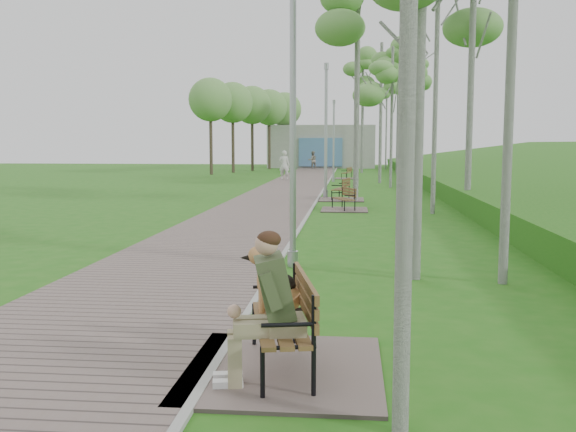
# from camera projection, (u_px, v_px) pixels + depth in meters

# --- Properties ---
(ground) EXTENTS (120.00, 120.00, 0.00)m
(ground) POSITION_uv_depth(u_px,v_px,m) (270.00, 277.00, 11.13)
(ground) COLOR #226515
(ground) RESTS_ON ground
(walkway) EXTENTS (3.50, 67.00, 0.04)m
(walkway) POSITION_uv_depth(u_px,v_px,m) (290.00, 189.00, 32.56)
(walkway) COLOR #74635E
(walkway) RESTS_ON ground
(kerb) EXTENTS (0.10, 67.00, 0.05)m
(kerb) POSITION_uv_depth(u_px,v_px,m) (324.00, 189.00, 32.38)
(kerb) COLOR #999993
(kerb) RESTS_ON ground
(building_north) EXTENTS (10.00, 5.20, 4.00)m
(building_north) POSITION_uv_depth(u_px,v_px,m) (322.00, 147.00, 61.45)
(building_north) COLOR #9E9E99
(building_north) RESTS_ON ground
(bench_main) EXTENTS (1.98, 2.21, 1.73)m
(bench_main) POSITION_uv_depth(u_px,v_px,m) (274.00, 326.00, 6.46)
(bench_main) COLOR #74635E
(bench_main) RESTS_ON ground
(bench_second) EXTENTS (1.59, 1.77, 0.98)m
(bench_second) POSITION_uv_depth(u_px,v_px,m) (343.00, 205.00, 22.25)
(bench_second) COLOR #74635E
(bench_second) RESTS_ON ground
(bench_third) EXTENTS (1.81, 2.01, 1.11)m
(bench_third) POSITION_uv_depth(u_px,v_px,m) (341.00, 195.00, 26.25)
(bench_third) COLOR #74635E
(bench_third) RESTS_ON ground
(bench_far) EXTENTS (1.53, 1.70, 0.94)m
(bench_far) POSITION_uv_depth(u_px,v_px,m) (347.00, 176.00, 42.01)
(bench_far) COLOR #74635E
(bench_far) RESTS_ON ground
(lamp_post_near) EXTENTS (0.20, 0.20, 5.18)m
(lamp_post_near) POSITION_uv_depth(u_px,v_px,m) (293.00, 138.00, 11.82)
(lamp_post_near) COLOR #A0A2A8
(lamp_post_near) RESTS_ON ground
(lamp_post_second) EXTENTS (0.22, 0.22, 5.65)m
(lamp_post_second) POSITION_uv_depth(u_px,v_px,m) (326.00, 136.00, 27.07)
(lamp_post_second) COLOR #A0A2A8
(lamp_post_second) RESTS_ON ground
(lamp_post_third) EXTENTS (0.19, 0.19, 4.88)m
(lamp_post_third) POSITION_uv_depth(u_px,v_px,m) (334.00, 144.00, 38.33)
(lamp_post_third) COLOR #A0A2A8
(lamp_post_third) RESTS_ON ground
(pedestrian_near) EXTENTS (0.68, 0.45, 1.87)m
(pedestrian_near) POSITION_uv_depth(u_px,v_px,m) (284.00, 165.00, 40.77)
(pedestrian_near) COLOR silver
(pedestrian_near) RESTS_ON ground
(pedestrian_far) EXTENTS (0.95, 0.84, 1.62)m
(pedestrian_far) POSITION_uv_depth(u_px,v_px,m) (313.00, 160.00, 56.94)
(pedestrian_far) COLOR gray
(pedestrian_far) RESTS_ON ground
(birch_mid_c) EXTENTS (2.43, 2.43, 7.54)m
(birch_mid_c) POSITION_uv_depth(u_px,v_px,m) (392.00, 73.00, 32.91)
(birch_mid_c) COLOR silver
(birch_mid_c) RESTS_ON ground
(birch_far_a) EXTENTS (2.43, 2.43, 7.86)m
(birch_far_a) POSITION_uv_depth(u_px,v_px,m) (410.00, 69.00, 33.29)
(birch_far_a) COLOR silver
(birch_far_a) RESTS_ON ground
(birch_far_b) EXTENTS (2.75, 2.75, 8.37)m
(birch_far_b) POSITION_uv_depth(u_px,v_px,m) (381.00, 69.00, 36.74)
(birch_far_b) COLOR silver
(birch_far_b) RESTS_ON ground
(birch_far_c) EXTENTS (2.86, 2.86, 9.67)m
(birch_far_c) POSITION_uv_depth(u_px,v_px,m) (399.00, 73.00, 48.39)
(birch_far_c) COLOR silver
(birch_far_c) RESTS_ON ground
(birch_distant_a) EXTENTS (2.95, 2.95, 9.41)m
(birch_distant_a) POSITION_uv_depth(u_px,v_px,m) (363.00, 77.00, 49.50)
(birch_distant_a) COLOR silver
(birch_distant_a) RESTS_ON ground
(birch_distant_b) EXTENTS (2.36, 2.36, 9.71)m
(birch_distant_b) POSITION_uv_depth(u_px,v_px,m) (387.00, 82.00, 56.26)
(birch_distant_b) COLOR silver
(birch_distant_b) RESTS_ON ground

